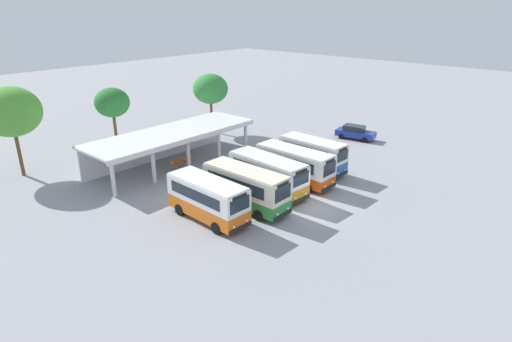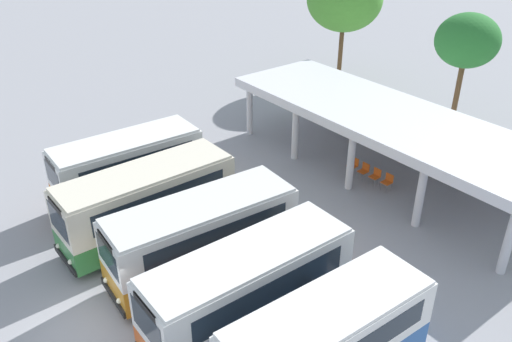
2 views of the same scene
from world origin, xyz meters
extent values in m
plane|color=#939399|center=(0.00, 0.00, 0.00)|extent=(180.00, 180.00, 0.00)
cylinder|color=black|center=(-5.68, 2.84, 0.45)|extent=(0.25, 0.91, 0.90)
cylinder|color=black|center=(-7.82, 2.91, 0.45)|extent=(0.25, 0.91, 0.90)
cylinder|color=black|center=(-5.53, 6.99, 0.45)|extent=(0.25, 0.91, 0.90)
cylinder|color=black|center=(-7.68, 7.06, 0.45)|extent=(0.25, 0.91, 0.90)
cube|color=orange|center=(-6.68, 4.95, 0.92)|extent=(2.47, 6.78, 1.08)
cube|color=white|center=(-6.68, 4.95, 2.24)|extent=(2.47, 6.78, 1.55)
cube|color=white|center=(-6.68, 4.95, 3.07)|extent=(2.40, 6.57, 0.12)
cube|color=black|center=(-6.79, 1.57, 0.52)|extent=(2.14, 0.17, 0.28)
cube|color=#1E2833|center=(-6.79, 1.61, 2.29)|extent=(1.85, 0.11, 1.01)
cube|color=black|center=(-6.79, 1.61, 2.89)|extent=(1.35, 0.10, 0.24)
cube|color=#1E2833|center=(-5.56, 5.01, 2.29)|extent=(0.22, 5.36, 0.85)
cube|color=#1E2833|center=(-7.79, 5.09, 2.29)|extent=(0.22, 5.36, 0.85)
sphere|color=#EAEACC|center=(-6.17, 1.56, 0.83)|extent=(0.20, 0.20, 0.20)
sphere|color=#EAEACC|center=(-7.41, 1.60, 0.83)|extent=(0.20, 0.20, 0.20)
cylinder|color=black|center=(-2.29, 1.98, 0.45)|extent=(0.23, 0.90, 0.90)
cylinder|color=black|center=(-4.44, 1.96, 0.45)|extent=(0.23, 0.90, 0.90)
cylinder|color=black|center=(-2.32, 6.47, 0.45)|extent=(0.23, 0.90, 0.90)
cylinder|color=black|center=(-4.48, 6.45, 0.45)|extent=(0.23, 0.90, 0.90)
cube|color=#337F3D|center=(-3.38, 4.21, 0.89)|extent=(2.31, 7.26, 1.01)
cube|color=beige|center=(-3.38, 4.21, 2.23)|extent=(2.31, 7.26, 1.68)
cube|color=beige|center=(-3.38, 4.21, 3.13)|extent=(2.24, 7.04, 0.12)
cube|color=black|center=(-3.35, 0.56, 0.52)|extent=(2.14, 0.12, 0.28)
cube|color=#1E2833|center=(-3.35, 0.61, 2.28)|extent=(1.85, 0.06, 1.09)
cube|color=black|center=(-3.35, 0.61, 2.95)|extent=(1.35, 0.06, 0.24)
cube|color=#1E2833|center=(-2.27, 4.32, 2.28)|extent=(0.09, 5.79, 0.92)
cube|color=#1E2833|center=(-4.50, 4.31, 2.28)|extent=(0.09, 5.79, 0.92)
sphere|color=#EAEACC|center=(-2.73, 0.58, 0.83)|extent=(0.20, 0.20, 0.20)
sphere|color=#EAEACC|center=(-3.97, 0.57, 0.83)|extent=(0.20, 0.20, 0.20)
cylinder|color=black|center=(0.86, 2.46, 0.45)|extent=(0.28, 0.91, 0.90)
cylinder|color=black|center=(-1.33, 2.61, 0.45)|extent=(0.28, 0.91, 0.90)
cylinder|color=black|center=(1.15, 6.90, 0.45)|extent=(0.28, 0.91, 0.90)
cylinder|color=black|center=(-1.03, 7.05, 0.45)|extent=(0.28, 0.91, 0.90)
cube|color=orange|center=(-0.09, 4.76, 0.92)|extent=(2.76, 7.31, 1.07)
cube|color=silver|center=(-0.09, 4.76, 2.23)|extent=(2.76, 7.31, 1.56)
cube|color=silver|center=(-0.09, 4.76, 3.07)|extent=(2.68, 7.09, 0.12)
cube|color=black|center=(-0.33, 1.15, 0.52)|extent=(2.18, 0.24, 0.28)
cube|color=#1E2833|center=(-0.32, 1.19, 2.28)|extent=(1.88, 0.17, 1.01)
cube|color=black|center=(-0.32, 1.19, 2.89)|extent=(1.38, 0.14, 0.24)
cube|color=#1E2833|center=(1.05, 4.78, 2.28)|extent=(0.42, 5.73, 0.86)
cube|color=#1E2833|center=(-1.22, 4.93, 2.28)|extent=(0.42, 5.73, 0.86)
sphere|color=#EAEACC|center=(0.30, 1.12, 0.83)|extent=(0.20, 0.20, 0.20)
sphere|color=#EAEACC|center=(-0.96, 1.20, 0.83)|extent=(0.20, 0.20, 0.20)
cylinder|color=black|center=(4.25, 2.17, 0.45)|extent=(0.23, 0.90, 0.90)
cylinder|color=black|center=(2.12, 2.19, 0.45)|extent=(0.23, 0.90, 0.90)
cylinder|color=black|center=(4.30, 6.66, 0.45)|extent=(0.23, 0.90, 0.90)
cylinder|color=black|center=(2.16, 6.68, 0.45)|extent=(0.23, 0.90, 0.90)
cube|color=#D14C14|center=(3.21, 4.42, 0.85)|extent=(2.31, 7.26, 0.93)
cube|color=white|center=(3.21, 4.42, 2.15)|extent=(2.31, 7.26, 1.68)
cube|color=white|center=(3.21, 4.42, 3.05)|extent=(2.24, 7.05, 0.12)
cube|color=black|center=(3.17, 0.77, 0.52)|extent=(2.12, 0.12, 0.28)
cube|color=#1E2833|center=(3.17, 0.82, 2.20)|extent=(1.83, 0.07, 1.09)
cube|color=black|center=(3.17, 0.82, 2.87)|extent=(1.34, 0.06, 0.24)
cube|color=#1E2833|center=(4.32, 4.51, 2.20)|extent=(0.10, 5.79, 0.92)
cube|color=#1E2833|center=(2.10, 4.53, 2.20)|extent=(0.10, 5.79, 0.92)
sphere|color=#EAEACC|center=(3.79, 0.78, 0.83)|extent=(0.20, 0.20, 0.20)
sphere|color=#EAEACC|center=(2.56, 0.79, 0.83)|extent=(0.20, 0.20, 0.20)
cylinder|color=black|center=(7.48, 2.72, 0.45)|extent=(0.25, 0.91, 0.90)
cylinder|color=black|center=(5.41, 2.79, 0.45)|extent=(0.25, 0.91, 0.90)
cylinder|color=black|center=(7.60, 6.73, 0.45)|extent=(0.25, 0.91, 0.90)
cylinder|color=black|center=(5.53, 6.80, 0.45)|extent=(0.25, 0.91, 0.90)
cube|color=#23569E|center=(6.50, 4.76, 0.95)|extent=(2.38, 6.53, 1.14)
cube|color=white|center=(6.50, 4.76, 2.27)|extent=(2.38, 6.53, 1.50)
cube|color=white|center=(6.50, 4.76, 3.08)|extent=(2.30, 6.34, 0.12)
cube|color=black|center=(6.40, 1.50, 0.52)|extent=(2.07, 0.16, 0.28)
cube|color=#1E2833|center=(6.41, 1.54, 2.32)|extent=(1.79, 0.11, 0.98)
cube|color=black|center=(6.41, 1.54, 2.90)|extent=(1.31, 0.09, 0.24)
cube|color=#1E2833|center=(7.59, 4.83, 2.32)|extent=(0.20, 5.17, 0.83)
cube|color=#1E2833|center=(5.43, 4.89, 2.32)|extent=(0.20, 5.17, 0.83)
sphere|color=#EAEACC|center=(7.00, 1.49, 0.83)|extent=(0.20, 0.20, 0.20)
sphere|color=#EAEACC|center=(5.81, 1.53, 0.83)|extent=(0.20, 0.20, 0.20)
cylinder|color=black|center=(19.59, 5.63, 0.32)|extent=(0.29, 0.66, 0.64)
cylinder|color=black|center=(17.96, 5.34, 0.32)|extent=(0.29, 0.66, 0.64)
cylinder|color=black|center=(19.10, 8.38, 0.32)|extent=(0.29, 0.66, 0.64)
cylinder|color=black|center=(17.47, 8.08, 0.32)|extent=(0.29, 0.66, 0.64)
cube|color=navy|center=(18.53, 6.86, 0.67)|extent=(2.52, 4.74, 0.70)
cube|color=#1E2833|center=(18.49, 7.08, 1.32)|extent=(1.88, 2.56, 0.60)
cylinder|color=silver|center=(-9.06, 13.77, 1.60)|extent=(0.36, 0.36, 3.20)
cylinder|color=silver|center=(-5.06, 13.77, 1.60)|extent=(0.36, 0.36, 3.20)
cylinder|color=silver|center=(-1.05, 13.77, 1.60)|extent=(0.36, 0.36, 3.20)
cylinder|color=silver|center=(2.95, 13.77, 1.60)|extent=(0.36, 0.36, 3.20)
cylinder|color=silver|center=(6.96, 13.77, 1.60)|extent=(0.36, 0.36, 3.20)
cube|color=silver|center=(-1.05, 18.55, 1.60)|extent=(16.82, 0.20, 3.20)
cube|color=silver|center=(-1.05, 16.06, 3.30)|extent=(17.32, 5.68, 0.20)
cube|color=silver|center=(-1.05, 13.27, 3.06)|extent=(17.32, 0.10, 0.28)
cylinder|color=slate|center=(-1.75, 14.77, 0.22)|extent=(0.03, 0.03, 0.44)
cylinder|color=slate|center=(-2.10, 14.76, 0.22)|extent=(0.03, 0.03, 0.44)
cylinder|color=slate|center=(-1.75, 15.12, 0.22)|extent=(0.03, 0.03, 0.44)
cylinder|color=slate|center=(-2.11, 15.11, 0.22)|extent=(0.03, 0.03, 0.44)
cube|color=#D85919|center=(-1.93, 14.94, 0.46)|extent=(0.45, 0.45, 0.04)
cube|color=#D85919|center=(-1.93, 15.14, 0.66)|extent=(0.44, 0.05, 0.40)
cylinder|color=slate|center=(-1.02, 14.77, 0.22)|extent=(0.03, 0.03, 0.44)
cylinder|color=slate|center=(-1.38, 14.76, 0.22)|extent=(0.03, 0.03, 0.44)
cylinder|color=slate|center=(-1.03, 15.12, 0.22)|extent=(0.03, 0.03, 0.44)
cylinder|color=slate|center=(-1.38, 15.11, 0.22)|extent=(0.03, 0.03, 0.44)
cube|color=#D85919|center=(-1.20, 14.94, 0.46)|extent=(0.45, 0.45, 0.04)
cube|color=#D85919|center=(-1.21, 15.14, 0.66)|extent=(0.44, 0.05, 0.40)
cylinder|color=slate|center=(-0.30, 14.79, 0.22)|extent=(0.03, 0.03, 0.44)
cylinder|color=slate|center=(-0.65, 14.79, 0.22)|extent=(0.03, 0.03, 0.44)
cylinder|color=slate|center=(-0.31, 15.15, 0.22)|extent=(0.03, 0.03, 0.44)
cylinder|color=slate|center=(-0.66, 15.14, 0.22)|extent=(0.03, 0.03, 0.44)
cube|color=#D85919|center=(-0.48, 14.97, 0.46)|extent=(0.45, 0.45, 0.04)
cube|color=#D85919|center=(-0.49, 15.17, 0.66)|extent=(0.44, 0.05, 0.40)
cylinder|color=slate|center=(0.42, 14.84, 0.22)|extent=(0.03, 0.03, 0.44)
cylinder|color=slate|center=(0.07, 14.83, 0.22)|extent=(0.03, 0.03, 0.44)
cylinder|color=slate|center=(0.41, 15.19, 0.22)|extent=(0.03, 0.03, 0.44)
cylinder|color=slate|center=(0.06, 15.18, 0.22)|extent=(0.03, 0.03, 0.44)
cube|color=#D85919|center=(0.24, 15.01, 0.46)|extent=(0.45, 0.45, 0.04)
cube|color=#D85919|center=(0.24, 15.21, 0.66)|extent=(0.44, 0.05, 0.40)
cylinder|color=brown|center=(-2.33, 24.15, 1.97)|extent=(0.32, 0.32, 3.94)
ellipsoid|color=#28722D|center=(-2.33, 24.15, 5.29)|extent=(3.62, 3.62, 3.07)
cylinder|color=brown|center=(9.38, 21.70, 1.90)|extent=(0.32, 0.32, 3.81)
ellipsoid|color=#338438|center=(9.38, 21.70, 5.39)|extent=(4.21, 4.21, 3.58)
cylinder|color=brown|center=(-12.13, 24.35, 2.04)|extent=(0.32, 0.32, 4.09)
ellipsoid|color=#4C9933|center=(-12.13, 24.35, 6.05)|extent=(5.23, 5.23, 4.45)
camera|label=1|loc=(-25.75, -16.57, 15.02)|focal=30.23mm
camera|label=2|loc=(13.78, -3.48, 13.36)|focal=37.10mm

